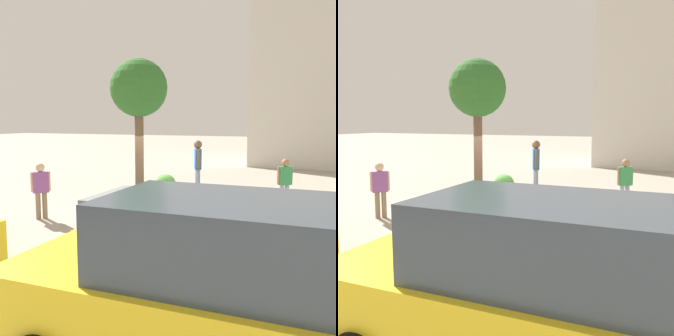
% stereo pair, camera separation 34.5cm
% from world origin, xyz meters
% --- Properties ---
extents(ground_plane, '(120.00, 120.00, 0.00)m').
position_xyz_m(ground_plane, '(0.00, 0.00, 0.00)').
color(ground_plane, '#9E9384').
extents(planter_ledge, '(4.57, 2.84, 0.67)m').
position_xyz_m(planter_ledge, '(-0.60, 0.31, 0.33)').
color(planter_ledge, slate).
rests_on(planter_ledge, ground).
extents(plaza_tree, '(1.81, 1.81, 4.24)m').
position_xyz_m(plaza_tree, '(0.51, 0.02, 3.93)').
color(plaza_tree, brown).
rests_on(plaza_tree, planter_ledge).
extents(boxwood_shrub, '(0.65, 0.65, 0.65)m').
position_xyz_m(boxwood_shrub, '(-0.35, -0.10, 0.99)').
color(boxwood_shrub, '#4C8C3D').
rests_on(boxwood_shrub, planter_ledge).
extents(skateboard, '(0.52, 0.82, 0.07)m').
position_xyz_m(skateboard, '(-1.38, -0.15, 0.72)').
color(skateboard, brown).
rests_on(skateboard, planter_ledge).
extents(skateboarder, '(0.35, 0.52, 1.66)m').
position_xyz_m(skateboarder, '(-1.38, -0.15, 1.70)').
color(skateboarder, '#8C9EB7').
rests_on(skateboarder, skateboard).
extents(sedan_parked, '(4.71, 2.25, 2.18)m').
position_xyz_m(sedan_parked, '(-3.95, 7.14, 1.11)').
color(sedan_parked, gold).
rests_on(sedan_parked, ground).
extents(bystander_watching, '(0.48, 0.43, 1.70)m').
position_xyz_m(bystander_watching, '(-3.71, -2.60, 0.98)').
color(bystander_watching, '#8C9EB7').
rests_on(bystander_watching, ground).
extents(passerby_with_bag, '(0.46, 0.47, 1.72)m').
position_xyz_m(passerby_with_bag, '(2.97, 1.79, 0.99)').
color(passerby_with_bag, '#847056').
rests_on(passerby_with_bag, ground).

